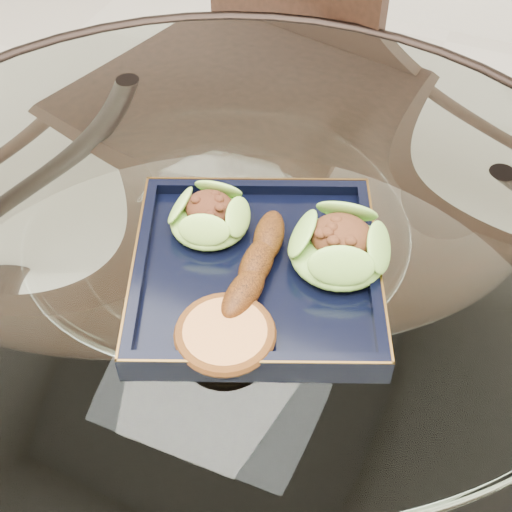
% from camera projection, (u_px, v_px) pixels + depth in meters
% --- Properties ---
extents(dining_table, '(1.13, 1.13, 0.77)m').
position_uv_depth(dining_table, '(224.00, 338.00, 0.95)').
color(dining_table, white).
rests_on(dining_table, ground).
extents(dining_chair, '(0.45, 0.45, 0.86)m').
position_uv_depth(dining_chair, '(257.00, 156.00, 1.39)').
color(dining_chair, black).
rests_on(dining_chair, ground).
extents(navy_plate, '(0.35, 0.35, 0.02)m').
position_uv_depth(navy_plate, '(256.00, 274.00, 0.79)').
color(navy_plate, black).
rests_on(navy_plate, dining_table).
extents(lettuce_wrap_left, '(0.11, 0.11, 0.03)m').
position_uv_depth(lettuce_wrap_left, '(209.00, 218.00, 0.82)').
color(lettuce_wrap_left, '#5B9B2D').
rests_on(lettuce_wrap_left, navy_plate).
extents(lettuce_wrap_right, '(0.13, 0.13, 0.04)m').
position_uv_depth(lettuce_wrap_right, '(339.00, 248.00, 0.78)').
color(lettuce_wrap_right, '#518B28').
rests_on(lettuce_wrap_right, navy_plate).
extents(roasted_plantain, '(0.04, 0.16, 0.03)m').
position_uv_depth(roasted_plantain, '(257.00, 263.00, 0.77)').
color(roasted_plantain, '#572709').
rests_on(roasted_plantain, navy_plate).
extents(crumb_patty, '(0.11, 0.11, 0.02)m').
position_uv_depth(crumb_patty, '(225.00, 335.00, 0.71)').
color(crumb_patty, '#C47A41').
rests_on(crumb_patty, navy_plate).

